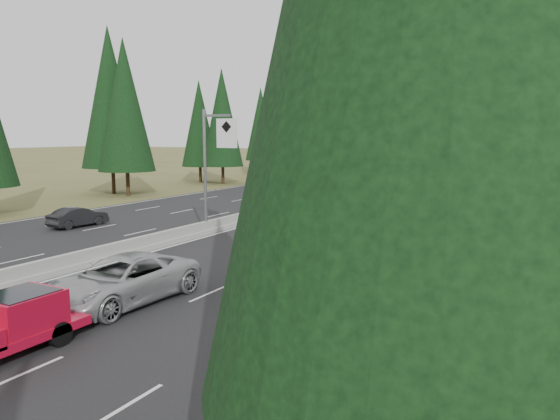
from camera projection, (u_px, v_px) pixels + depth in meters
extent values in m
cube|color=black|center=(421.00, 176.00, 83.27)|extent=(32.00, 260.00, 0.08)
cube|color=olive|center=(550.00, 181.00, 74.83)|extent=(3.60, 260.00, 0.06)
cube|color=brown|center=(315.00, 172.00, 91.71)|extent=(3.60, 260.00, 0.06)
cube|color=gray|center=(421.00, 175.00, 83.24)|extent=(0.70, 260.00, 0.30)
cube|color=gray|center=(421.00, 172.00, 83.19)|extent=(0.30, 260.00, 0.60)
cube|color=slate|center=(284.00, 166.00, 43.43)|extent=(0.45, 0.45, 7.80)
cube|color=gray|center=(284.00, 213.00, 43.96)|extent=(0.90, 0.90, 0.30)
cube|color=slate|center=(495.00, 173.00, 35.92)|extent=(0.45, 0.45, 7.80)
cube|color=gray|center=(492.00, 229.00, 36.44)|extent=(0.90, 0.90, 0.30)
cube|color=slate|center=(381.00, 116.00, 39.14)|extent=(15.85, 0.35, 0.16)
cube|color=slate|center=(380.00, 128.00, 39.26)|extent=(15.85, 0.35, 0.16)
cube|color=#054C19|center=(337.00, 146.00, 40.78)|extent=(3.00, 0.10, 2.50)
cube|color=silver|center=(336.00, 146.00, 40.73)|extent=(2.85, 0.02, 2.35)
cube|color=#054C19|center=(350.00, 126.00, 40.09)|extent=(1.10, 0.10, 0.45)
cube|color=black|center=(424.00, 140.00, 37.58)|extent=(4.50, 0.40, 1.50)
cube|color=orange|center=(423.00, 135.00, 37.34)|extent=(3.80, 0.02, 0.18)
cube|color=orange|center=(423.00, 140.00, 37.39)|extent=(3.80, 0.02, 0.18)
cube|color=orange|center=(423.00, 145.00, 37.44)|extent=(3.80, 0.02, 0.18)
cylinder|color=slate|center=(205.00, 173.00, 34.89)|extent=(0.20, 0.20, 8.00)
cube|color=gray|center=(206.00, 233.00, 35.44)|extent=(0.50, 0.50, 0.20)
cube|color=slate|center=(217.00, 115.00, 33.91)|extent=(2.00, 0.15, 0.15)
cube|color=silver|center=(227.00, 133.00, 33.58)|extent=(1.50, 0.06, 1.80)
cylinder|color=black|center=(559.00, 258.00, 24.38)|extent=(0.40, 0.40, 2.08)
cylinder|color=black|center=(545.00, 216.00, 36.35)|extent=(0.40, 0.40, 2.23)
cone|color=black|center=(553.00, 110.00, 35.37)|extent=(5.02, 5.02, 11.72)
cylinder|color=black|center=(558.00, 188.00, 51.52)|extent=(0.40, 0.40, 2.81)
cylinder|color=black|center=(128.00, 183.00, 57.59)|extent=(0.40, 0.40, 2.62)
cone|color=black|center=(125.00, 105.00, 56.44)|extent=(5.89, 5.89, 13.75)
cylinder|color=black|center=(114.00, 181.00, 59.58)|extent=(0.40, 0.40, 2.87)
cone|color=black|center=(110.00, 97.00, 58.32)|extent=(6.45, 6.45, 15.06)
cylinder|color=black|center=(223.00, 175.00, 70.60)|extent=(0.40, 0.40, 2.36)
cone|color=black|center=(222.00, 117.00, 69.56)|extent=(5.31, 5.31, 12.40)
cylinder|color=black|center=(200.00, 174.00, 73.51)|extent=(0.40, 0.40, 2.17)
cone|color=black|center=(199.00, 123.00, 72.56)|extent=(4.89, 4.89, 11.40)
cylinder|color=black|center=(276.00, 169.00, 84.75)|extent=(0.40, 0.40, 1.95)
cone|color=black|center=(276.00, 130.00, 83.90)|extent=(4.39, 4.39, 10.24)
cylinder|color=black|center=(261.00, 167.00, 88.87)|extent=(0.40, 0.40, 2.22)
cone|color=black|center=(261.00, 124.00, 87.90)|extent=(5.00, 5.00, 11.66)
cylinder|color=black|center=(316.00, 161.00, 98.59)|extent=(0.40, 0.40, 2.97)
cone|color=black|center=(317.00, 109.00, 97.29)|extent=(6.67, 6.67, 15.57)
cylinder|color=black|center=(305.00, 161.00, 102.04)|extent=(0.40, 0.40, 2.76)
cone|color=black|center=(306.00, 114.00, 100.83)|extent=(6.21, 6.21, 14.48)
cylinder|color=black|center=(354.00, 159.00, 115.78)|extent=(0.40, 0.40, 2.43)
cone|color=black|center=(355.00, 122.00, 114.72)|extent=(5.46, 5.46, 12.74)
cylinder|color=black|center=(342.00, 158.00, 115.60)|extent=(0.40, 0.40, 2.84)
cone|color=black|center=(343.00, 115.00, 114.35)|extent=(6.38, 6.38, 14.90)
cylinder|color=black|center=(386.00, 155.00, 129.91)|extent=(0.40, 0.40, 2.80)
cone|color=black|center=(387.00, 118.00, 128.69)|extent=(6.30, 6.30, 14.70)
cylinder|color=black|center=(367.00, 155.00, 129.94)|extent=(0.40, 0.40, 2.86)
cone|color=black|center=(368.00, 117.00, 128.69)|extent=(6.44, 6.44, 15.02)
cylinder|color=black|center=(406.00, 154.00, 143.50)|extent=(0.40, 0.40, 2.32)
cone|color=black|center=(406.00, 126.00, 142.49)|extent=(5.23, 5.23, 12.20)
cylinder|color=black|center=(383.00, 154.00, 145.29)|extent=(0.40, 0.40, 2.01)
cone|color=black|center=(384.00, 130.00, 144.41)|extent=(4.52, 4.52, 10.54)
cylinder|color=black|center=(416.00, 152.00, 159.30)|extent=(0.40, 0.40, 2.19)
cone|color=black|center=(417.00, 128.00, 158.34)|extent=(4.92, 4.92, 11.49)
cylinder|color=black|center=(404.00, 151.00, 160.98)|extent=(0.40, 0.40, 2.81)
cone|color=black|center=(405.00, 121.00, 159.75)|extent=(6.32, 6.32, 14.75)
cylinder|color=black|center=(433.00, 150.00, 173.57)|extent=(0.40, 0.40, 2.32)
cone|color=black|center=(434.00, 127.00, 172.55)|extent=(5.21, 5.21, 12.16)
cylinder|color=black|center=(415.00, 150.00, 174.12)|extent=(0.40, 0.40, 2.58)
cone|color=black|center=(416.00, 124.00, 172.99)|extent=(5.80, 5.80, 13.52)
cylinder|color=black|center=(441.00, 149.00, 186.08)|extent=(0.40, 0.40, 2.46)
cone|color=black|center=(442.00, 126.00, 185.00)|extent=(5.54, 5.54, 12.94)
cylinder|color=black|center=(430.00, 148.00, 190.10)|extent=(0.40, 0.40, 2.76)
cone|color=black|center=(430.00, 123.00, 188.89)|extent=(6.22, 6.22, 14.51)
imported|color=#A2A2A7|center=(122.00, 280.00, 20.96)|extent=(3.27, 6.65, 1.82)
cylinder|color=black|center=(25.00, 325.00, 17.56)|extent=(0.29, 0.77, 0.77)
cylinder|color=black|center=(59.00, 334.00, 16.79)|extent=(0.29, 0.77, 0.77)
cube|color=red|center=(21.00, 310.00, 16.47)|extent=(1.83, 2.12, 1.06)
cube|color=black|center=(20.00, 301.00, 16.43)|extent=(1.64, 1.83, 0.53)
imported|color=#176439|center=(481.00, 178.00, 69.90)|extent=(2.15, 4.52, 1.49)
imported|color=#60110D|center=(500.00, 173.00, 78.41)|extent=(2.19, 5.14, 1.65)
imported|color=black|center=(487.00, 183.00, 62.86)|extent=(2.61, 5.57, 1.57)
imported|color=silver|center=(461.00, 165.00, 96.91)|extent=(3.22, 6.04, 1.62)
imported|color=black|center=(481.00, 160.00, 120.26)|extent=(1.84, 4.08, 1.36)
imported|color=black|center=(78.00, 217.00, 38.23)|extent=(1.86, 4.33, 1.39)
imported|color=#15244C|center=(283.00, 175.00, 74.78)|extent=(2.71, 5.64, 1.59)
imported|color=silver|center=(363.00, 174.00, 77.39)|extent=(1.74, 4.33, 1.47)
imported|color=black|center=(408.00, 162.00, 111.53)|extent=(2.70, 5.25, 1.42)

